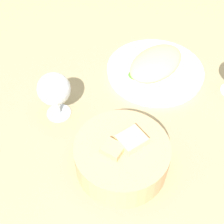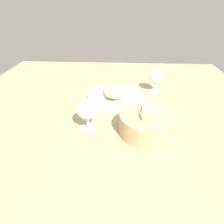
% 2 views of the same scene
% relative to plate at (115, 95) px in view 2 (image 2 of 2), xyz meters
% --- Properties ---
extents(ground_plane, '(1.40, 1.40, 0.02)m').
position_rel_plate_xyz_m(ground_plane, '(0.13, -0.02, -0.02)').
color(ground_plane, tan).
extents(plate, '(0.27, 0.27, 0.01)m').
position_rel_plate_xyz_m(plate, '(0.00, 0.00, 0.00)').
color(plate, white).
rests_on(plate, ground_plane).
extents(omelette, '(0.18, 0.11, 0.04)m').
position_rel_plate_xyz_m(omelette, '(0.00, 0.00, 0.03)').
color(omelette, '#EDD685').
rests_on(omelette, plate).
extents(lettuce_garnish, '(0.04, 0.04, 0.01)m').
position_rel_plate_xyz_m(lettuce_garnish, '(0.06, -0.03, 0.01)').
color(lettuce_garnish, '#478B2D').
rests_on(lettuce_garnish, plate).
extents(bread_basket, '(0.19, 0.19, 0.09)m').
position_rel_plate_xyz_m(bread_basket, '(0.29, 0.12, 0.03)').
color(bread_basket, tan).
rests_on(bread_basket, ground_plane).
extents(wine_glass_near, '(0.08, 0.08, 0.12)m').
position_rel_plate_xyz_m(wine_glass_near, '(0.28, -0.09, 0.07)').
color(wine_glass_near, silver).
rests_on(wine_glass_near, ground_plane).
extents(wine_glass_far, '(0.07, 0.07, 0.12)m').
position_rel_plate_xyz_m(wine_glass_far, '(-0.07, 0.20, 0.07)').
color(wine_glass_far, silver).
rests_on(wine_glass_far, ground_plane).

